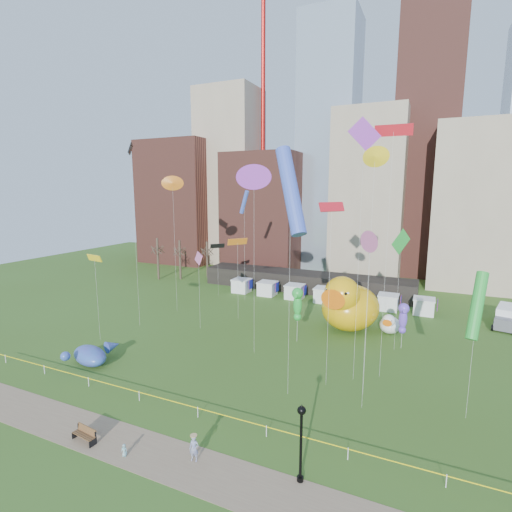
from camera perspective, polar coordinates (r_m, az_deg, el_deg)
The scene contains 34 objects.
ground at distance 33.96m, azimuth -8.60°, elevation -22.54°, with size 160.00×160.00×0.00m, color #3A561B.
footpath at distance 30.65m, azimuth -14.28°, elevation -26.73°, with size 70.00×4.00×0.02m, color #7E654F.
skyline at distance 86.12m, azimuth 15.51°, elevation 11.65°, with size 101.00×23.00×68.00m.
crane_left at distance 99.65m, azimuth 1.60°, elevation 26.57°, with size 23.00×1.00×76.00m.
pavilion at distance 70.80m, azimuth 7.32°, elevation -3.78°, with size 38.00×6.00×3.20m, color black.
vendor_tents at distance 64.03m, azimuth 10.03°, elevation -5.77°, with size 33.24×2.80×2.40m.
bare_trees at distance 80.49m, azimuth -11.06°, elevation -0.49°, with size 8.44×6.44×8.50m.
caution_tape at distance 33.61m, azimuth -8.63°, elevation -21.56°, with size 50.00×0.06×0.90m.
big_duck at distance 51.45m, azimuth 13.57°, elevation -7.03°, with size 8.99×10.60×7.55m.
small_duck at distance 52.52m, azimuth 19.19°, elevation -9.50°, with size 2.86×3.66×2.72m.
seahorse_green at distance 46.30m, azimuth 6.16°, elevation -6.70°, with size 1.49×1.80×6.70m.
seahorse_purple at distance 47.33m, azimuth 20.96°, elevation -8.28°, with size 1.38×1.64×5.45m.
whale_inflatable at distance 45.23m, azimuth -23.20°, elevation -13.28°, with size 5.44×6.21×2.16m.
park_bench at distance 33.28m, azimuth -23.99°, elevation -22.92°, with size 2.10×0.88×1.04m.
lamppost at distance 26.26m, azimuth 6.70°, elevation -24.83°, with size 0.55×0.55×5.25m.
box_truck at distance 61.97m, azimuth 33.15°, elevation -7.52°, with size 3.74×6.64×2.67m.
woman at distance 29.25m, azimuth -9.17°, elevation -26.33°, with size 0.66×0.43×1.80m, color white.
toddler at distance 30.93m, azimuth -18.94°, elevation -25.56°, with size 0.31×0.23×0.89m, color silver.
kite_0 at distance 37.47m, azimuth 19.71°, elevation 16.87°, with size 3.23×0.57×23.75m.
kite_1 at distance 31.35m, azimuth 16.54°, elevation 1.99°, with size 1.24×1.47×14.97m.
kite_2 at distance 65.73m, azimuth -5.73°, elevation 1.47°, with size 2.00×2.03×9.08m.
kite_3 at distance 34.06m, azimuth 29.92°, elevation -6.38°, with size 1.65×3.15×11.97m.
kite_4 at distance 49.12m, azimuth -22.82°, elevation -0.34°, with size 2.57×0.86×10.57m.
kite_5 at distance 32.12m, azimuth 5.19°, elevation 9.59°, with size 4.02×3.94×21.74m.
kite_6 at distance 57.27m, azimuth -12.26°, elevation 10.47°, with size 1.87×1.42×20.10m.
kite_7 at distance 36.25m, azimuth 15.73°, elevation 16.24°, with size 2.75×1.10×24.37m.
kite_8 at distance 34.33m, azimuth 11.15°, elevation 6.94°, with size 1.86×2.44×17.05m.
kite_9 at distance 49.98m, azimuth -8.52°, elevation -0.30°, with size 2.89×3.23×10.05m.
kite_10 at distance 52.31m, azimuth -18.10°, elevation 14.71°, with size 3.01×3.46×23.75m.
kite_11 at distance 45.05m, azimuth 20.67°, elevation 1.80°, with size 1.76×2.34×13.95m.
kite_12 at distance 33.55m, azimuth 17.21°, elevation 13.74°, with size 1.61×0.97×21.61m.
kite_13 at distance 61.79m, azimuth -1.75°, elevation 7.96°, with size 2.22×1.66×18.04m.
kite_14 at distance 53.08m, azimuth -2.75°, elevation 2.09°, with size 2.08×2.59×11.51m.
kite_15 at distance 40.79m, azimuth -0.31°, elevation 11.59°, with size 2.63×0.56×20.71m.
Camera 1 is at (15.97, -23.89, 18.10)m, focal length 27.00 mm.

